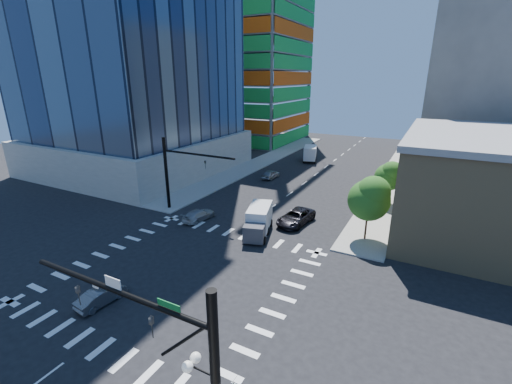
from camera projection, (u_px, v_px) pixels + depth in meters
The scene contains 17 objects.
ground at pixel (182, 274), 29.22m from camera, with size 160.00×160.00×0.00m, color black.
road_markings at pixel (182, 274), 29.22m from camera, with size 20.00×20.00×0.01m, color silver.
sidewalk_ne at pixel (396, 177), 57.20m from camera, with size 5.00×60.00×0.15m, color gray.
sidewalk_nw at pixel (262, 161), 68.25m from camera, with size 5.00×60.00×0.15m, color gray.
construction_building at pixel (249, 41), 85.40m from camera, with size 25.16×34.50×70.60m.
commercial_building at pixel (511, 187), 34.92m from camera, with size 20.50×22.50×10.60m.
bg_building_ne at pixel (506, 89), 58.93m from camera, with size 24.00×30.00×28.00m, color #68635E.
signal_mast_se at pixel (197, 375), 13.29m from camera, with size 10.51×2.48×9.00m.
signal_mast_nw at pixel (175, 168), 41.53m from camera, with size 10.20×0.40×9.00m.
tree_south at pixel (370, 198), 33.80m from camera, with size 4.16×4.16×6.82m.
tree_north at pixel (389, 176), 43.95m from camera, with size 3.54×3.52×5.78m.
car_nb_far at pixel (296, 217), 39.12m from camera, with size 2.63×5.69×1.58m, color black.
car_sb_near at pixel (199, 215), 40.16m from camera, with size 1.80×4.43×1.29m, color #B3B3B3.
car_sb_mid at pixel (271, 174), 56.74m from camera, with size 1.69×4.20×1.43m, color #9EA1A6.
car_sb_cross at pixel (101, 296), 25.29m from camera, with size 1.31×3.77×1.24m, color #545559.
box_truck_near at pixel (258, 223), 36.23m from camera, with size 3.84×5.95×2.89m.
box_truck_far at pixel (310, 154), 68.68m from camera, with size 3.96×6.27×3.05m.
Camera 1 is at (17.46, -19.55, 16.01)m, focal length 24.00 mm.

